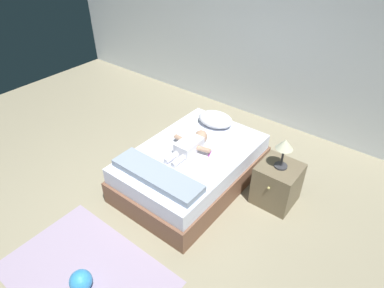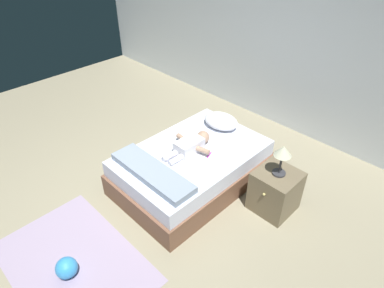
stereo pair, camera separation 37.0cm
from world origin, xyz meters
The scene contains 11 objects.
ground_plane centered at (0.00, 0.00, 0.00)m, with size 8.00×8.00×0.00m, color gray.
wall_behind_bed centered at (0.00, 3.00, 1.42)m, with size 8.00×0.12×2.84m, color silver.
bed centered at (0.15, 1.04, 0.23)m, with size 1.15×1.75×0.47m.
pillow centered at (0.03, 1.68, 0.54)m, with size 0.46×0.35×0.15m.
baby centered at (0.12, 1.05, 0.54)m, with size 0.50×0.65×0.15m.
toothbrush centered at (0.34, 1.13, 0.48)m, with size 0.05×0.12×0.02m.
nightstand centered at (1.08, 1.38, 0.25)m, with size 0.43×0.46×0.49m.
lamp centered at (1.08, 1.38, 0.75)m, with size 0.18×0.18×0.35m.
rug centered at (0.16, -0.55, 0.00)m, with size 1.54×1.02×0.01m.
toy_ball centered at (0.24, -0.65, 0.11)m, with size 0.20×0.20×0.20m, color #3595DD.
blanket centered at (0.15, 0.45, 0.51)m, with size 1.04×0.30×0.07m.
Camera 1 is at (2.01, -1.34, 2.73)m, focal length 30.91 mm.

